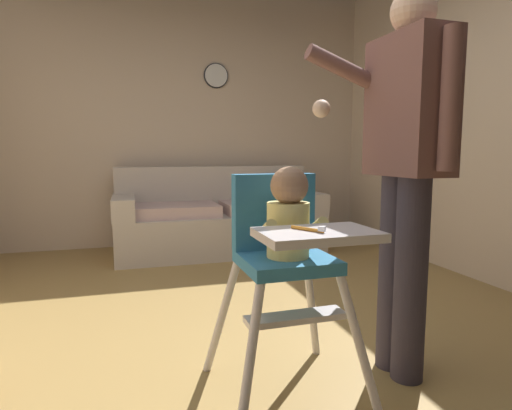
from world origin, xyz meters
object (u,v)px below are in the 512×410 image
object	(u,v)px
high_chair	(286,239)
couch	(219,219)
adult_standing	(406,164)
wall_clock	(216,76)

from	to	relation	value
high_chair	couch	bearing A→B (deg)	173.45
adult_standing	high_chair	bearing A→B (deg)	0.02
high_chair	adult_standing	xyz separation A→B (m)	(0.55, 0.01, 0.30)
high_chair	adult_standing	size ratio (longest dim) A/B	0.57
high_chair	wall_clock	xyz separation A→B (m)	(0.35, 3.14, 1.18)
high_chair	wall_clock	world-z (taller)	wall_clock
couch	adult_standing	world-z (taller)	adult_standing
adult_standing	wall_clock	xyz separation A→B (m)	(-0.21, 3.13, 0.88)
wall_clock	high_chair	bearing A→B (deg)	-96.29
high_chair	wall_clock	size ratio (longest dim) A/B	3.56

